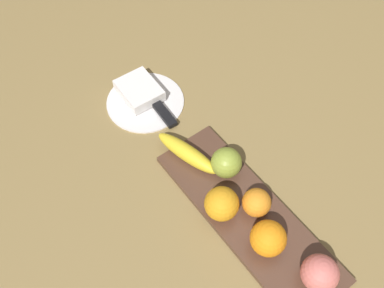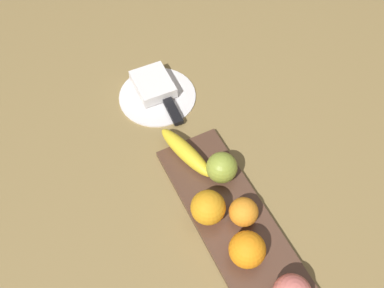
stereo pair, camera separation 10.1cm
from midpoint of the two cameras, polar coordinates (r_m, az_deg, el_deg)
ground_plane at (r=0.99m, az=8.73°, el=-8.03°), size 2.40×2.40×0.00m
fruit_tray at (r=0.96m, az=8.56°, el=-10.45°), size 0.48×0.15×0.02m
apple at (r=0.97m, az=7.07°, el=-3.19°), size 0.07×0.07×0.07m
banana at (r=1.01m, az=2.05°, el=-1.28°), size 0.18×0.08×0.04m
orange_near_apple at (r=0.90m, az=10.51°, el=-13.63°), size 0.07×0.07×0.07m
orange_near_banana at (r=0.92m, az=5.20°, el=-8.37°), size 0.07×0.07×0.07m
orange_center at (r=0.93m, az=9.85°, el=-8.96°), size 0.06×0.06×0.06m
dinner_plate at (r=1.15m, az=-2.03°, el=6.15°), size 0.20×0.20×0.01m
folded_napkin at (r=1.15m, az=-2.61°, el=7.63°), size 0.11×0.09×0.03m
knife at (r=1.11m, az=-0.26°, el=4.76°), size 0.18×0.03×0.01m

